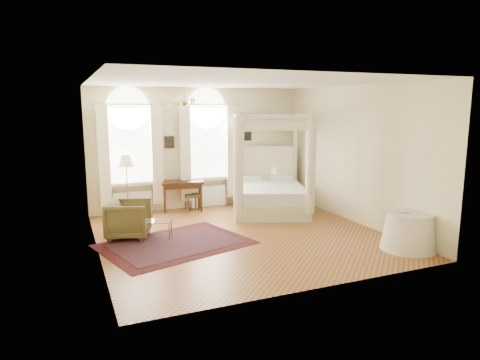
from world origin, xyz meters
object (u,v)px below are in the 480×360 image
object	(u,v)px
side_table	(409,231)
armchair	(129,219)
floor_lamp	(126,164)
coffee_table	(159,222)
writing_desk	(182,185)
stool	(192,197)
canopy_bed	(269,190)
nightstand	(274,191)

from	to	relation	value
side_table	armchair	bearing A→B (deg)	149.52
floor_lamp	coffee_table	bearing A→B (deg)	-80.61
side_table	coffee_table	bearing A→B (deg)	148.65
writing_desk	side_table	size ratio (longest dim) A/B	1.10
stool	armchair	distance (m)	2.71
armchair	coffee_table	size ratio (longest dim) A/B	1.35
armchair	coffee_table	xyz separation A→B (m)	(0.60, -0.26, -0.07)
canopy_bed	floor_lamp	xyz separation A→B (m)	(-3.58, 0.97, 0.78)
nightstand	writing_desk	world-z (taller)	writing_desk
canopy_bed	floor_lamp	world-z (taller)	canopy_bed
nightstand	writing_desk	xyz separation A→B (m)	(-2.77, -0.01, 0.38)
canopy_bed	writing_desk	size ratio (longest dim) A/B	2.41
canopy_bed	writing_desk	distance (m)	2.34
floor_lamp	stool	bearing A→B (deg)	0.00
writing_desk	stool	distance (m)	0.43
stool	armchair	xyz separation A→B (m)	(-1.96, -1.87, 0.04)
coffee_table	side_table	world-z (taller)	side_table
floor_lamp	nightstand	bearing A→B (deg)	0.00
nightstand	coffee_table	bearing A→B (deg)	-151.14
canopy_bed	armchair	distance (m)	3.93
side_table	canopy_bed	bearing A→B (deg)	106.98
armchair	canopy_bed	bearing A→B (deg)	-57.10
stool	writing_desk	bearing A→B (deg)	-178.60
armchair	side_table	xyz separation A→B (m)	(4.99, -2.94, -0.04)
writing_desk	floor_lamp	xyz separation A→B (m)	(-1.45, 0.01, 0.66)
writing_desk	stool	xyz separation A→B (m)	(0.26, 0.01, -0.34)
canopy_bed	writing_desk	world-z (taller)	canopy_bed
nightstand	floor_lamp	xyz separation A→B (m)	(-4.22, 0.00, 1.04)
writing_desk	armchair	distance (m)	2.54
writing_desk	side_table	distance (m)	5.83
nightstand	writing_desk	size ratio (longest dim) A/B	0.55
nightstand	writing_desk	distance (m)	2.80
floor_lamp	side_table	xyz separation A→B (m)	(4.75, -4.81, -1.00)
nightstand	canopy_bed	bearing A→B (deg)	-123.54
canopy_bed	armchair	bearing A→B (deg)	-166.83
coffee_table	canopy_bed	bearing A→B (deg)	19.76
canopy_bed	coffee_table	xyz separation A→B (m)	(-3.22, -1.16, -0.25)
canopy_bed	armchair	world-z (taller)	canopy_bed
nightstand	stool	world-z (taller)	nightstand
nightstand	armchair	distance (m)	4.85
canopy_bed	stool	xyz separation A→B (m)	(-1.86, 0.97, -0.22)
nightstand	stool	bearing A→B (deg)	180.00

